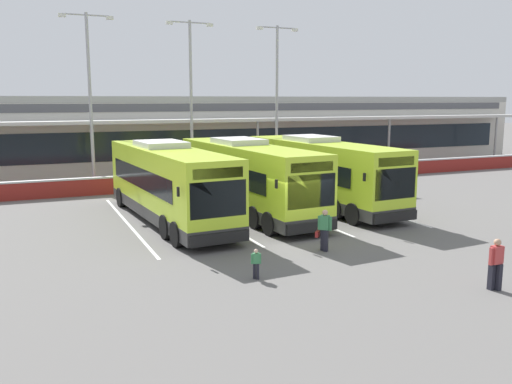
% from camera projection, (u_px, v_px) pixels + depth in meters
% --- Properties ---
extents(ground_plane, '(200.00, 200.00, 0.00)m').
position_uv_depth(ground_plane, '(305.00, 239.00, 22.78)').
color(ground_plane, '#605E5B').
extents(terminal_building, '(70.00, 13.00, 6.00)m').
position_uv_depth(terminal_building, '(156.00, 132.00, 46.63)').
color(terminal_building, beige).
rests_on(terminal_building, ground).
extents(red_barrier_wall, '(60.00, 0.40, 1.10)m').
position_uv_depth(red_barrier_wall, '(200.00, 180.00, 35.81)').
color(red_barrier_wall, maroon).
rests_on(red_barrier_wall, ground).
extents(coach_bus_leftmost, '(3.58, 12.29, 3.78)m').
position_uv_depth(coach_bus_leftmost, '(168.00, 184.00, 25.87)').
color(coach_bus_leftmost, '#B7DB2D').
rests_on(coach_bus_leftmost, ground).
extents(coach_bus_left_centre, '(3.58, 12.29, 3.78)m').
position_uv_depth(coach_bus_left_centre, '(247.00, 179.00, 27.71)').
color(coach_bus_left_centre, '#B7DB2D').
rests_on(coach_bus_left_centre, ground).
extents(coach_bus_centre, '(3.58, 12.29, 3.78)m').
position_uv_depth(coach_bus_centre, '(320.00, 174.00, 29.65)').
color(coach_bus_centre, '#B7DB2D').
rests_on(coach_bus_centre, ground).
extents(bay_stripe_far_west, '(0.14, 13.00, 0.01)m').
position_uv_depth(bay_stripe_far_west, '(127.00, 223.00, 25.76)').
color(bay_stripe_far_west, silver).
rests_on(bay_stripe_far_west, ground).
extents(bay_stripe_west, '(0.14, 13.00, 0.01)m').
position_uv_depth(bay_stripe_west, '(211.00, 216.00, 27.39)').
color(bay_stripe_west, silver).
rests_on(bay_stripe_west, ground).
extents(bay_stripe_mid_west, '(0.14, 13.00, 0.01)m').
position_uv_depth(bay_stripe_mid_west, '(286.00, 209.00, 29.03)').
color(bay_stripe_mid_west, silver).
rests_on(bay_stripe_mid_west, ground).
extents(bay_stripe_centre, '(0.14, 13.00, 0.01)m').
position_uv_depth(bay_stripe_centre, '(353.00, 203.00, 30.67)').
color(bay_stripe_centre, silver).
rests_on(bay_stripe_centre, ground).
extents(pedestrian_with_handbag, '(0.55, 0.59, 1.62)m').
position_uv_depth(pedestrian_with_handbag, '(324.00, 229.00, 20.92)').
color(pedestrian_with_handbag, black).
rests_on(pedestrian_with_handbag, ground).
extents(pedestrian_in_dark_coat, '(0.53, 0.30, 1.62)m').
position_uv_depth(pedestrian_in_dark_coat, '(496.00, 263.00, 16.58)').
color(pedestrian_in_dark_coat, black).
rests_on(pedestrian_in_dark_coat, ground).
extents(pedestrian_child, '(0.33, 0.23, 1.00)m').
position_uv_depth(pedestrian_child, '(256.00, 263.00, 17.67)').
color(pedestrian_child, black).
rests_on(pedestrian_child, ground).
extents(lamp_post_west, '(3.24, 0.28, 11.00)m').
position_uv_depth(lamp_post_west, '(90.00, 91.00, 33.90)').
color(lamp_post_west, '#9E9EA3').
rests_on(lamp_post_west, ground).
extents(lamp_post_centre, '(3.24, 0.28, 11.00)m').
position_uv_depth(lamp_post_centre, '(191.00, 92.00, 37.14)').
color(lamp_post_centre, '#9E9EA3').
rests_on(lamp_post_centre, ground).
extents(lamp_post_east, '(3.24, 0.28, 11.00)m').
position_uv_depth(lamp_post_east, '(277.00, 92.00, 39.81)').
color(lamp_post_east, '#9E9EA3').
rests_on(lamp_post_east, ground).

